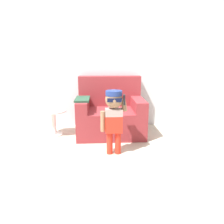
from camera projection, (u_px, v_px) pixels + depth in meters
The scene contains 5 objects.
ground_plane at pixel (118, 135), 3.69m from camera, with size 10.00×10.00×0.00m, color #BCB29E.
wall_back at pixel (115, 56), 3.94m from camera, with size 10.00×0.05×2.60m.
armchair at pixel (110, 114), 3.73m from camera, with size 1.11×0.87×0.95m.
person_child at pixel (114, 112), 2.84m from camera, with size 0.35×0.26×0.86m.
side_table at pixel (54, 120), 3.63m from camera, with size 0.42×0.42×0.42m.
Camera 1 is at (-0.30, -3.48, 1.27)m, focal length 35.00 mm.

